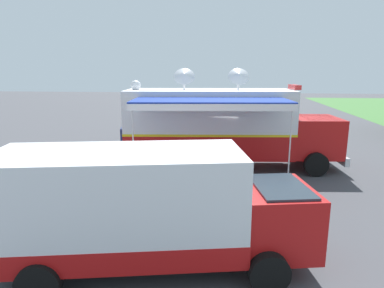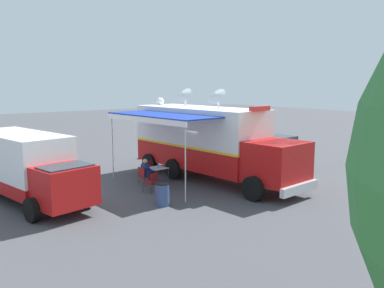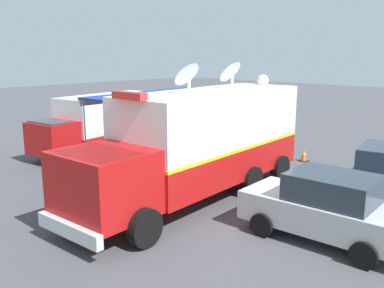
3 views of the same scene
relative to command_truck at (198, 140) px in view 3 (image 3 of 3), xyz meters
The scene contains 13 objects.
ground_plane 2.09m from the command_truck, 88.11° to the right, with size 100.00×100.00×0.00m, color #47474C.
lot_stripe 4.98m from the command_truck, 137.40° to the right, with size 0.12×4.80×0.01m, color silver.
command_truck is the anchor object (origin of this frame).
folding_table 2.89m from the command_truck, 23.56° to the right, with size 0.86×0.86×0.73m.
water_bottle 2.77m from the command_truck, 22.16° to the right, with size 0.07×0.07×0.22m.
folding_chair_at_table 3.61m from the command_truck, 16.74° to the right, with size 0.52×0.52×0.87m.
folding_chair_beside_table 3.32m from the command_truck, 39.03° to the right, with size 0.52×0.52×0.87m.
folding_chair_spare_by_truck 3.79m from the command_truck, ahead, with size 0.62×0.62×0.87m.
seated_responder 3.39m from the command_truck, 17.98° to the right, with size 0.68×0.58×1.25m.
trash_bin 4.87m from the command_truck, 26.56° to the left, with size 0.57×0.57×0.91m.
traffic_cone 6.94m from the command_truck, 91.01° to the right, with size 0.36×0.36×0.58m.
support_truck 8.28m from the command_truck, 12.02° to the right, with size 3.26×7.06×2.70m.
car_far_corner 4.70m from the command_truck, behind, with size 4.31×2.23×1.76m.
Camera 3 is at (-9.13, 10.48, 4.72)m, focal length 39.26 mm.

